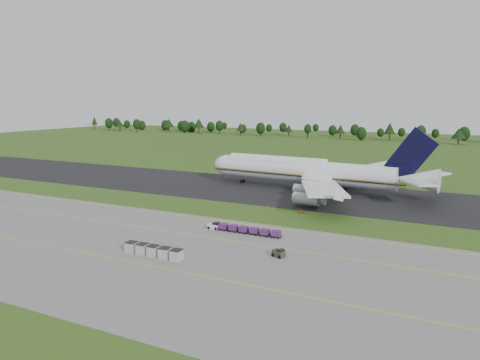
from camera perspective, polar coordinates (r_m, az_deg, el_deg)
The scene contains 10 objects.
ground at distance 113.16m, azimuth 0.06°, elevation -3.90°, with size 600.00×600.00×0.00m, color #325318.
apron at distance 85.36m, azimuth -10.41°, elevation -8.64°, with size 300.00×52.00×0.06m, color slate.
taxiway at distance 138.14m, azimuth 5.30°, elevation -1.41°, with size 300.00×40.00×0.08m, color black.
apron_markings at distance 90.74m, azimuth -7.72°, elevation -7.42°, with size 300.00×30.20×0.01m.
tree_line at distance 323.46m, azimuth 18.07°, elevation 5.68°, with size 521.50×24.39×11.92m.
aircraft at distance 140.75m, azimuth 8.36°, elevation 1.05°, with size 70.51×68.58×19.80m.
baggage_train at distance 95.26m, azimuth 0.28°, elevation -6.02°, with size 16.26×1.47×1.42m.
utility_cart at distance 81.63m, azimuth 4.73°, elevation -8.93°, with size 2.43×1.92×1.17m.
uld_row at distance 82.99m, azimuth -10.50°, elevation -8.48°, with size 11.48×1.88×1.86m.
edge_markers at distance 118.34m, azimuth 1.30°, elevation -3.16°, with size 27.68×0.30×0.60m.
Camera 1 is at (49.59, -98.13, 26.78)m, focal length 35.00 mm.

